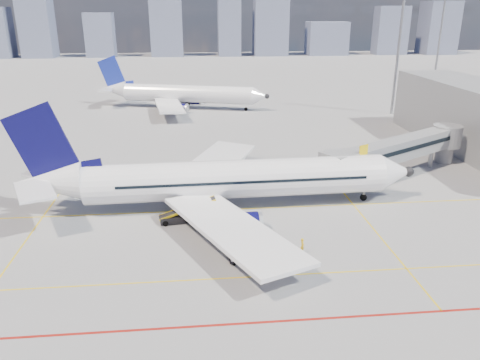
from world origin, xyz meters
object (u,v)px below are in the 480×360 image
(main_aircraft, at_px, (220,180))
(belt_loader, at_px, (182,216))
(second_aircraft, at_px, (181,94))
(baggage_tug, at_px, (243,238))
(cargo_dolly, at_px, (247,251))
(ramp_worker, at_px, (302,246))

(main_aircraft, height_order, belt_loader, main_aircraft)
(second_aircraft, xyz_separation_m, belt_loader, (1.19, -59.84, -2.60))
(belt_loader, bearing_deg, second_aircraft, 83.93)
(baggage_tug, xyz_separation_m, belt_loader, (-5.81, 5.79, -0.18))
(baggage_tug, bearing_deg, cargo_dolly, -78.27)
(main_aircraft, bearing_deg, baggage_tug, -81.55)
(main_aircraft, relative_size, baggage_tug, 16.78)
(second_aircraft, height_order, baggage_tug, second_aircraft)
(main_aircraft, bearing_deg, second_aircraft, 94.00)
(main_aircraft, distance_m, ramp_worker, 13.32)
(ramp_worker, bearing_deg, baggage_tug, 69.73)
(baggage_tug, height_order, belt_loader, belt_loader)
(main_aircraft, bearing_deg, belt_loader, -143.19)
(cargo_dolly, bearing_deg, ramp_worker, 5.38)
(main_aircraft, xyz_separation_m, cargo_dolly, (1.67, -11.97, -2.23))
(second_aircraft, bearing_deg, baggage_tug, -67.51)
(cargo_dolly, height_order, belt_loader, belt_loader)
(belt_loader, height_order, ramp_worker, belt_loader)
(cargo_dolly, bearing_deg, baggage_tug, 88.60)
(belt_loader, bearing_deg, cargo_dolly, -62.91)
(main_aircraft, relative_size, cargo_dolly, 13.10)
(baggage_tug, distance_m, cargo_dolly, 2.86)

